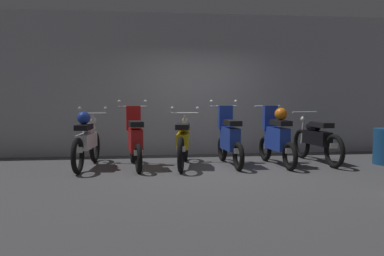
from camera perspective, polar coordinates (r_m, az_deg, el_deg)
name	(u,v)px	position (r m, az deg, el deg)	size (l,w,h in m)	color
ground_plane	(211,170)	(7.64, 2.59, -5.87)	(80.00, 80.00, 0.00)	#4C4C4F
back_wall	(195,85)	(9.68, 0.43, 6.00)	(16.00, 0.30, 3.25)	#ADADB2
motorbike_slot_0	(87,140)	(8.08, -14.39, -1.65)	(0.59, 1.95, 1.15)	black
motorbike_slot_1	(135,140)	(7.91, -7.90, -1.68)	(0.59, 1.68, 1.29)	black
motorbike_slot_2	(183,141)	(7.98, -1.21, -1.84)	(0.59, 1.94, 1.15)	black
motorbike_slot_3	(229,139)	(8.12, 5.21, -1.49)	(0.59, 1.68, 1.29)	black
motorbike_slot_4	(276,137)	(8.25, 11.65, -1.21)	(0.56, 1.68, 1.18)	black
motorbike_slot_5	(316,139)	(8.79, 16.87, -1.45)	(0.56, 1.95, 1.03)	black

